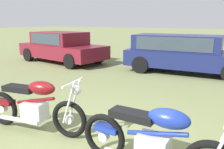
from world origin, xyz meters
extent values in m
plane|color=olive|center=(0.00, 0.00, 0.00)|extent=(120.00, 120.00, 0.00)
torus|color=black|center=(-0.50, 0.04, 0.33)|extent=(0.66, 0.21, 0.65)
torus|color=black|center=(-1.92, -0.21, 0.33)|extent=(0.66, 0.21, 0.65)
cylinder|color=silver|center=(-0.50, 0.04, 0.33)|extent=(0.16, 0.12, 0.14)
cylinder|color=silver|center=(-1.92, -0.21, 0.33)|extent=(0.16, 0.12, 0.14)
cylinder|color=silver|center=(-0.46, 0.14, 0.65)|extent=(0.27, 0.08, 0.73)
cylinder|color=silver|center=(-0.43, -0.03, 0.65)|extent=(0.27, 0.08, 0.73)
cube|color=silver|center=(-1.19, -0.08, 0.38)|extent=(0.45, 0.37, 0.32)
cylinder|color=maroon|center=(-1.16, -0.08, 0.58)|extent=(0.78, 0.20, 0.22)
ellipsoid|color=maroon|center=(-1.01, -0.05, 0.83)|extent=(0.56, 0.35, 0.24)
cube|color=black|center=(-1.49, -0.14, 0.77)|extent=(0.63, 0.34, 0.10)
cube|color=maroon|center=(-1.86, -0.20, 0.47)|extent=(0.39, 0.24, 0.08)
cylinder|color=silver|center=(-0.41, 0.06, 0.98)|extent=(0.15, 0.64, 0.03)
sphere|color=silver|center=(-0.35, 0.07, 0.86)|extent=(0.19, 0.19, 0.16)
cylinder|color=silver|center=(-1.38, -0.28, 0.24)|extent=(0.80, 0.22, 0.08)
torus|color=black|center=(0.33, -0.16, 0.33)|extent=(0.67, 0.09, 0.67)
cylinder|color=silver|center=(0.33, -0.16, 0.33)|extent=(0.14, 0.10, 0.14)
cylinder|color=silver|center=(1.83, -0.08, 0.66)|extent=(0.26, 0.04, 0.72)
cylinder|color=silver|center=(1.83, -0.26, 0.66)|extent=(0.26, 0.04, 0.72)
cube|color=silver|center=(1.07, -0.16, 0.38)|extent=(0.40, 0.30, 0.32)
cylinder|color=navy|center=(1.10, -0.16, 0.58)|extent=(0.79, 0.06, 0.22)
ellipsoid|color=navy|center=(1.25, -0.16, 0.81)|extent=(0.52, 0.26, 0.24)
cube|color=black|center=(0.77, -0.16, 0.75)|extent=(0.60, 0.24, 0.10)
cube|color=navy|center=(0.39, -0.16, 0.47)|extent=(0.36, 0.18, 0.08)
cube|color=maroon|center=(-5.75, 5.60, 0.55)|extent=(4.67, 2.43, 0.60)
cube|color=maroon|center=(-5.90, 5.62, 1.13)|extent=(2.66, 1.97, 0.60)
cube|color=#2D3842|center=(-5.90, 5.62, 1.15)|extent=(2.30, 1.96, 0.48)
cylinder|color=black|center=(-4.11, 6.23, 0.32)|extent=(0.66, 0.31, 0.64)
cylinder|color=black|center=(-4.35, 4.54, 0.32)|extent=(0.66, 0.31, 0.64)
cylinder|color=black|center=(-7.15, 6.66, 0.32)|extent=(0.66, 0.31, 0.64)
cylinder|color=black|center=(-7.38, 4.96, 0.32)|extent=(0.66, 0.31, 0.64)
cube|color=#161E4C|center=(-0.04, 6.19, 0.55)|extent=(4.60, 1.98, 0.60)
cube|color=#161E4C|center=(-0.44, 6.16, 1.13)|extent=(3.24, 1.73, 0.60)
cube|color=#2D3842|center=(-0.44, 6.16, 1.15)|extent=(2.77, 1.73, 0.48)
cylinder|color=black|center=(-1.64, 6.88, 0.32)|extent=(0.65, 0.26, 0.64)
cylinder|color=black|center=(-1.54, 5.30, 0.32)|extent=(0.65, 0.26, 0.64)
camera|label=1|loc=(2.00, -2.73, 1.95)|focal=37.47mm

